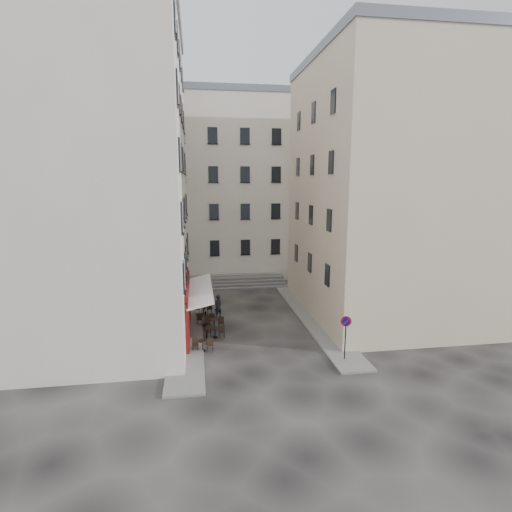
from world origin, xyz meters
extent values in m
plane|color=black|center=(0.00, 0.00, 0.00)|extent=(90.00, 90.00, 0.00)
cube|color=slate|center=(-4.50, 4.00, 0.06)|extent=(2.00, 22.00, 0.12)
cube|color=slate|center=(4.50, 3.00, 0.06)|extent=(2.00, 18.00, 0.12)
cube|color=beige|center=(-10.50, 3.00, 10.00)|extent=(12.00, 16.00, 20.00)
cube|color=slate|center=(-10.50, 3.00, 20.30)|extent=(12.20, 16.20, 0.60)
cube|color=beige|center=(10.50, 3.50, 9.00)|extent=(12.00, 14.00, 18.00)
cube|color=slate|center=(10.50, 3.50, 18.30)|extent=(12.20, 14.20, 0.60)
cube|color=beige|center=(-1.00, 19.00, 9.00)|extent=(18.00, 10.00, 18.00)
cube|color=slate|center=(-1.00, 19.00, 18.30)|extent=(18.20, 10.20, 0.60)
cube|color=#4D0B0E|center=(-4.42, 1.00, 1.75)|extent=(0.25, 7.00, 3.50)
cube|color=black|center=(-4.38, 1.00, 1.40)|extent=(0.06, 3.85, 2.00)
cube|color=white|center=(-3.60, 1.00, 2.95)|extent=(1.58, 7.30, 0.41)
cube|color=#595654|center=(0.00, 11.90, 0.10)|extent=(9.00, 1.80, 0.20)
cube|color=#595654|center=(0.00, 12.35, 0.30)|extent=(9.00, 1.80, 0.20)
cube|color=#595654|center=(0.00, 12.80, 0.50)|extent=(9.00, 1.80, 0.20)
cube|color=#595654|center=(0.00, 13.25, 0.70)|extent=(9.00, 1.80, 0.20)
cylinder|color=black|center=(-3.25, -1.00, 0.45)|extent=(0.10, 0.10, 0.90)
sphere|color=black|center=(-3.25, -1.00, 0.92)|extent=(0.12, 0.12, 0.12)
cylinder|color=black|center=(-3.25, 2.50, 0.45)|extent=(0.10, 0.10, 0.90)
sphere|color=black|center=(-3.25, 2.50, 0.92)|extent=(0.12, 0.12, 0.12)
cylinder|color=black|center=(-3.25, 6.00, 0.45)|extent=(0.10, 0.10, 0.90)
sphere|color=black|center=(-3.25, 6.00, 0.92)|extent=(0.12, 0.12, 0.12)
cylinder|color=black|center=(4.29, -4.40, 1.29)|extent=(0.07, 0.07, 2.58)
cylinder|color=#B40C1E|center=(4.29, -4.40, 2.32)|extent=(0.59, 0.16, 0.60)
cylinder|color=navy|center=(4.29, -4.43, 2.32)|extent=(0.43, 0.13, 0.43)
cube|color=#B40C1E|center=(4.29, -4.45, 2.32)|extent=(0.35, 0.10, 0.35)
cylinder|color=black|center=(-3.53, -2.03, 0.07)|extent=(0.35, 0.35, 0.02)
cylinder|color=black|center=(-3.53, -2.03, 0.38)|extent=(0.05, 0.05, 0.67)
cylinder|color=black|center=(-3.53, -2.03, 0.69)|extent=(0.58, 0.58, 0.04)
cube|color=black|center=(-3.10, -2.03, 0.43)|extent=(0.37, 0.37, 0.87)
cube|color=black|center=(-3.97, -1.93, 0.43)|extent=(0.37, 0.37, 0.87)
cylinder|color=black|center=(-2.71, -0.06, 0.07)|extent=(0.34, 0.34, 0.02)
cylinder|color=black|center=(-2.71, -0.06, 0.38)|extent=(0.05, 0.05, 0.67)
cylinder|color=black|center=(-2.71, -0.06, 0.69)|extent=(0.57, 0.57, 0.04)
cube|color=black|center=(-2.28, -0.06, 0.43)|extent=(0.36, 0.36, 0.86)
cube|color=black|center=(-3.14, 0.04, 0.43)|extent=(0.36, 0.36, 0.86)
cylinder|color=black|center=(-2.70, 1.43, 0.07)|extent=(0.36, 0.36, 0.02)
cylinder|color=black|center=(-2.70, 1.43, 0.40)|extent=(0.05, 0.05, 0.71)
cylinder|color=black|center=(-2.70, 1.43, 0.73)|extent=(0.60, 0.60, 0.04)
cube|color=black|center=(-2.25, 1.43, 0.45)|extent=(0.38, 0.38, 0.91)
cube|color=black|center=(-3.15, 1.53, 0.45)|extent=(0.38, 0.38, 0.91)
cylinder|color=black|center=(-3.26, 2.33, 0.07)|extent=(0.35, 0.35, 0.02)
cylinder|color=black|center=(-3.26, 2.33, 0.38)|extent=(0.05, 0.05, 0.67)
cylinder|color=black|center=(-3.26, 2.33, 0.69)|extent=(0.58, 0.58, 0.04)
cube|color=black|center=(-2.83, 2.33, 0.43)|extent=(0.36, 0.36, 0.86)
cube|color=black|center=(-3.70, 2.43, 0.43)|extent=(0.36, 0.36, 0.86)
cylinder|color=black|center=(-3.36, 4.67, 0.07)|extent=(0.36, 0.36, 0.02)
cylinder|color=black|center=(-3.36, 4.67, 0.40)|extent=(0.05, 0.05, 0.70)
cylinder|color=black|center=(-3.36, 4.67, 0.72)|extent=(0.60, 0.60, 0.04)
cube|color=black|center=(-2.91, 4.67, 0.45)|extent=(0.38, 0.38, 0.90)
cube|color=black|center=(-3.81, 4.77, 0.45)|extent=(0.38, 0.38, 0.90)
imported|color=black|center=(-2.31, 3.85, 0.87)|extent=(0.76, 0.71, 1.74)
camera|label=1|loc=(-3.72, -24.29, 9.92)|focal=28.00mm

